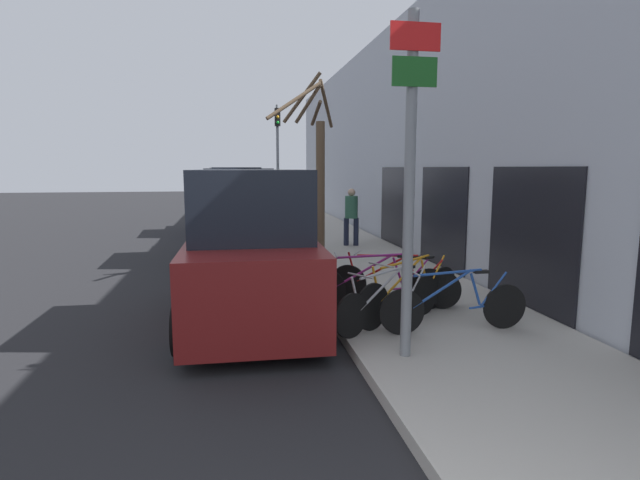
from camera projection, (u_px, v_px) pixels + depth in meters
The scene contains 15 objects.
ground_plane at pixel (250, 263), 12.50m from camera, with size 80.00×80.00×0.00m, color black.
sidewalk_curb at pixel (330, 241), 15.67m from camera, with size 3.20×32.00×0.15m.
building_facade at pixel (386, 140), 15.42m from camera, with size 0.23×32.00×6.50m.
signpost at pixel (410, 178), 5.65m from camera, with size 0.57×0.15×3.92m.
bicycle_0 at pixel (454, 305), 6.77m from camera, with size 2.12×0.44×0.86m.
bicycle_1 at pixel (391, 301), 7.03m from camera, with size 1.87×1.18×0.83m.
bicycle_2 at pixel (410, 292), 7.38m from camera, with size 2.01×1.28×0.91m.
bicycle_3 at pixel (377, 286), 7.81m from camera, with size 2.27×0.49×0.90m.
bicycle_4 at pixel (394, 283), 8.10m from camera, with size 1.91×1.03×0.85m.
parked_car_0 at pixel (251, 255), 7.61m from camera, with size 2.13×4.27×2.34m.
parked_car_1 at pixel (237, 218), 13.00m from camera, with size 2.17×4.53×2.35m.
parked_car_2 at pixel (235, 203), 18.25m from camera, with size 2.30×4.75×2.39m.
pedestrian_near at pixel (351, 213), 14.25m from camera, with size 0.42×0.36×1.64m.
street_tree at pixel (318, 175), 10.82m from camera, with size 1.73×1.72×4.23m.
traffic_light at pixel (278, 150), 18.40m from camera, with size 0.20×0.30×4.50m.
Camera 1 is at (-0.44, -1.20, 2.37)m, focal length 28.00 mm.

